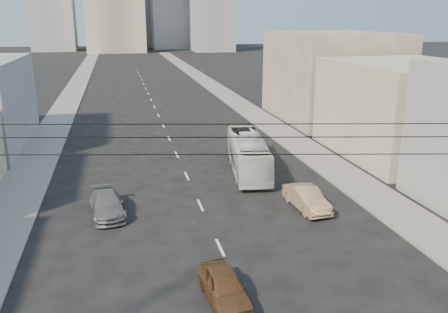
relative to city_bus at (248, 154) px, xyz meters
name	(u,v)px	position (x,y,z in m)	size (l,w,h in m)	color
sidewalk_left	(72,94)	(-16.61, 43.82, -1.37)	(3.50, 180.00, 0.12)	slate
sidewalk_right	(218,89)	(6.89, 43.82, -1.37)	(3.50, 180.00, 0.12)	slate
lane_dashes	(156,111)	(-4.86, 26.82, -1.42)	(0.15, 104.00, 0.01)	silver
city_bus	(248,154)	(0.00, 0.00, 0.00)	(2.40, 10.24, 2.85)	silver
sedan_brown	(224,287)	(-5.72, -17.00, -0.75)	(1.59, 3.95, 1.34)	brown
sedan_tan	(307,198)	(1.54, -8.24, -0.72)	(1.49, 4.27, 1.41)	#9A7F5A
sedan_grey	(107,205)	(-10.66, -6.44, -0.76)	(1.86, 4.59, 1.33)	slate
overhead_wires	(338,138)	(-4.86, -24.68, 7.54)	(23.01, 5.02, 0.72)	black
bldg_right_mid	(406,109)	(14.64, 1.82, 2.57)	(11.00, 14.00, 8.00)	#ACA58B
bldg_right_far	(332,76)	(15.14, 17.82, 3.57)	(12.00, 16.00, 10.00)	gray
midrise_nw	(51,2)	(-30.86, 153.82, 15.57)	(15.00, 15.00, 34.00)	#979AA0
midrise_east	(212,11)	(25.14, 138.82, 12.57)	(14.00, 14.00, 28.00)	#979AA0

